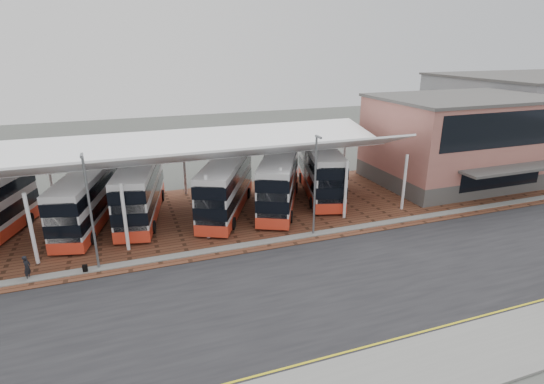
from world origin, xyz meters
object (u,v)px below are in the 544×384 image
Objects in this scene: terminal at (461,139)px; bus_5 at (320,171)px; bus_2 at (140,190)px; bus_3 at (226,187)px; bus_4 at (279,181)px; bus_1 at (86,201)px; pedestrian at (27,267)px.

bus_5 is at bearing 176.95° from terminal.
terminal is 33.63m from bus_2.
bus_3 is (7.22, -1.50, -0.03)m from bus_2.
bus_2 is at bearing -165.36° from bus_3.
bus_3 is 10.10m from bus_5.
bus_5 is at bearing 45.54° from bus_4.
bus_2 is at bearing 23.60° from bus_1.
bus_5 is at bearing 11.59° from bus_2.
terminal is at bearing 27.82° from bus_3.
bus_4 is at bearing 24.12° from bus_3.
bus_1 is 0.94× the size of bus_2.
bus_3 is at bearing -0.25° from bus_2.
terminal is 1.52× the size of bus_2.
bus_2 is 12.32m from bus_4.
terminal is 1.58× the size of bus_3.
terminal reaches higher than bus_5.
bus_5 reaches higher than bus_2.
bus_1 is 0.95× the size of bus_4.
bus_2 reaches higher than bus_1.
bus_3 is 4.99m from bus_4.
terminal is 1.50× the size of bus_5.
bus_2 reaches higher than bus_3.
bus_4 is 5.29m from bus_5.
bus_3 is at bearing -155.10° from bus_5.
bus_5 is (-16.34, 0.87, -2.14)m from terminal.
bus_3 is 0.98× the size of bus_4.
bus_4 is at bearing -56.55° from pedestrian.
bus_2 is at bearing -27.62° from pedestrian.
terminal is 42.07m from pedestrian.
bus_3 reaches higher than pedestrian.
bus_5 is (17.20, 0.03, 0.04)m from bus_2.
pedestrian is at bearing -145.17° from bus_5.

